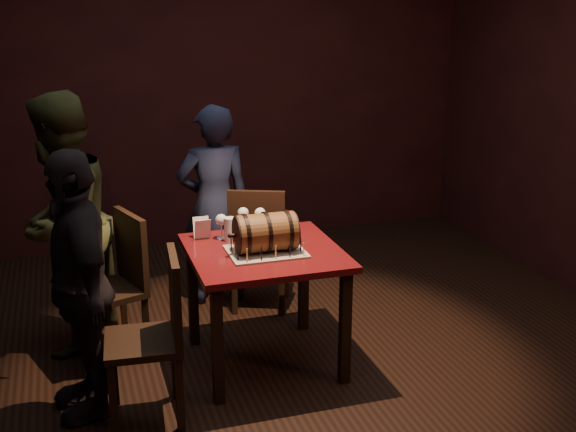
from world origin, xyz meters
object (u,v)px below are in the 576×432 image
(chair_left_front, at_px, (158,328))
(person_left_front, at_px, (79,285))
(wine_glass_left, at_px, (221,221))
(wine_glass_right, at_px, (260,214))
(person_left_rear, at_px, (63,224))
(pub_table, at_px, (264,267))
(pint_of_ale, at_px, (230,230))
(wine_glass_mid, at_px, (243,214))
(person_back, at_px, (214,206))
(barrel_cake, at_px, (266,232))
(chair_back, at_px, (259,242))
(chair_left_rear, at_px, (118,278))

(chair_left_front, bearing_deg, person_left_front, 152.72)
(chair_left_front, bearing_deg, wine_glass_left, 53.54)
(wine_glass_right, bearing_deg, person_left_rear, 167.09)
(pub_table, distance_m, pint_of_ale, 0.33)
(pint_of_ale, bearing_deg, wine_glass_left, 127.11)
(wine_glass_mid, distance_m, person_back, 0.68)
(barrel_cake, distance_m, chair_back, 0.91)
(person_back, height_order, person_left_rear, person_left_rear)
(chair_left_rear, relative_size, person_left_rear, 0.56)
(person_left_rear, height_order, person_left_front, person_left_rear)
(pub_table, bearing_deg, chair_left_front, -149.85)
(wine_glass_mid, bearing_deg, chair_back, 62.34)
(pint_of_ale, height_order, chair_back, chair_back)
(wine_glass_left, bearing_deg, person_left_rear, 160.23)
(pub_table, distance_m, chair_left_front, 0.82)
(person_left_front, bearing_deg, person_left_rear, 176.19)
(barrel_cake, height_order, chair_back, barrel_cake)
(wine_glass_left, distance_m, pint_of_ale, 0.08)
(wine_glass_right, height_order, pint_of_ale, wine_glass_right)
(wine_glass_right, relative_size, person_left_front, 0.11)
(chair_back, relative_size, person_back, 0.63)
(person_back, xyz_separation_m, person_left_rear, (-1.06, -0.43, 0.09))
(chair_left_front, bearing_deg, chair_left_rear, 100.05)
(barrel_cake, relative_size, person_back, 0.28)
(chair_left_front, height_order, person_left_rear, person_left_rear)
(chair_left_rear, height_order, person_back, person_back)
(person_back, bearing_deg, person_left_rear, 21.23)
(barrel_cake, relative_size, chair_left_front, 0.44)
(person_back, bearing_deg, barrel_cake, 93.69)
(pub_table, relative_size, wine_glass_left, 5.59)
(pint_of_ale, relative_size, person_left_front, 0.10)
(pint_of_ale, xyz_separation_m, person_left_front, (-0.92, -0.44, -0.08))
(pint_of_ale, bearing_deg, person_left_front, -154.72)
(wine_glass_left, bearing_deg, person_back, 81.62)
(person_back, relative_size, person_left_rear, 0.89)
(chair_left_rear, bearing_deg, person_left_rear, 141.33)
(wine_glass_right, height_order, person_left_rear, person_left_rear)
(barrel_cake, distance_m, chair_left_front, 0.86)
(chair_left_rear, bearing_deg, pub_table, -23.77)
(pub_table, xyz_separation_m, wine_glass_mid, (-0.03, 0.38, 0.23))
(pint_of_ale, bearing_deg, wine_glass_mid, 51.43)
(chair_back, bearing_deg, wine_glass_left, -126.94)
(wine_glass_mid, height_order, chair_left_rear, chair_left_rear)
(chair_back, distance_m, person_back, 0.43)
(pub_table, relative_size, wine_glass_mid, 5.59)
(person_left_rear, bearing_deg, pub_table, 85.51)
(chair_back, bearing_deg, wine_glass_right, -103.38)
(person_left_rear, bearing_deg, chair_back, 120.36)
(chair_left_front, height_order, person_left_front, person_left_front)
(chair_left_front, bearing_deg, wine_glass_right, 43.91)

